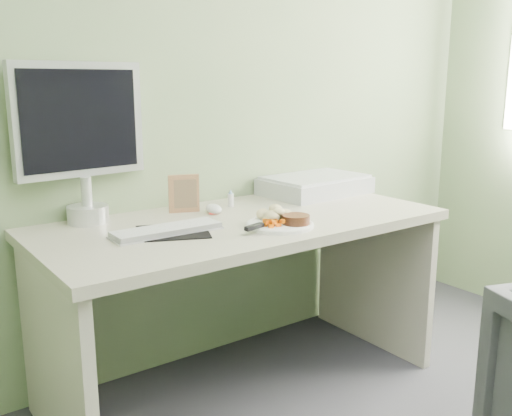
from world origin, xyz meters
TOP-DOWN VIEW (x-y plane):
  - wall_back at (0.00, 2.00)m, footprint 3.50×0.00m
  - desk at (0.00, 1.62)m, footprint 1.60×0.75m
  - plate at (0.04, 1.44)m, footprint 0.25×0.25m
  - steak at (0.09, 1.40)m, footprint 0.11×0.11m
  - potato_pile at (0.07, 1.50)m, footprint 0.13×0.11m
  - carrot_heap at (-0.00, 1.43)m, footprint 0.06×0.06m
  - steak_knife at (-0.06, 1.43)m, footprint 0.23×0.08m
  - mousepad at (-0.32, 1.60)m, footprint 0.32×0.31m
  - keyboard at (-0.34, 1.60)m, footprint 0.39×0.12m
  - computer_mouse at (-0.04, 1.77)m, footprint 0.08×0.12m
  - photo_frame at (-0.13, 1.86)m, footprint 0.12×0.06m
  - eyedrop_bottle at (0.08, 1.84)m, footprint 0.03×0.03m
  - scanner at (0.57, 1.84)m, footprint 0.51×0.35m
  - monitor at (-0.51, 1.94)m, footprint 0.50×0.16m

SIDE VIEW (x-z plane):
  - desk at x=0.00m, z-range 0.18..0.91m
  - mousepad at x=-0.32m, z-range 0.73..0.73m
  - plate at x=0.04m, z-range 0.73..0.74m
  - keyboard at x=-0.34m, z-range 0.74..0.75m
  - computer_mouse at x=-0.04m, z-range 0.73..0.77m
  - steak_knife at x=-0.06m, z-range 0.75..0.76m
  - steak at x=0.09m, z-range 0.74..0.78m
  - carrot_heap at x=0.00m, z-range 0.74..0.78m
  - eyedrop_bottle at x=0.08m, z-range 0.73..0.80m
  - scanner at x=0.57m, z-range 0.73..0.81m
  - potato_pile at x=0.07m, z-range 0.74..0.80m
  - photo_frame at x=-0.13m, z-range 0.73..0.89m
  - monitor at x=-0.51m, z-range 0.77..1.37m
  - wall_back at x=0.00m, z-range -0.40..3.10m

